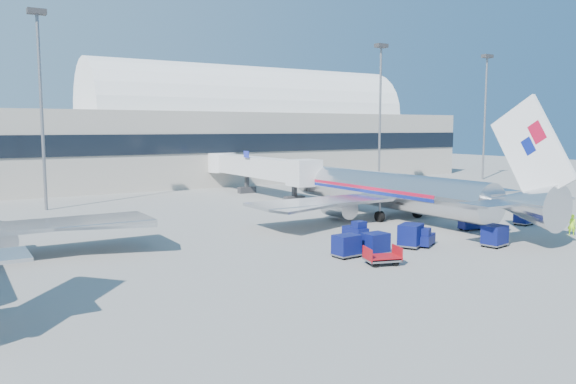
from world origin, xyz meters
TOP-DOWN VIEW (x-y plane):
  - ground at (0.00, 0.00)m, footprint 260.00×260.00m
  - terminal at (-13.60, 55.96)m, footprint 170.00×28.15m
  - airliner_main at (10.00, 4.51)m, footprint 32.00×37.26m
  - jetbridge_near at (7.60, 30.81)m, footprint 4.40×27.50m
  - mast_west at (-20.00, 30.00)m, footprint 2.00×1.20m
  - mast_east at (30.00, 30.00)m, footprint 2.00×1.20m
  - mast_far_east at (55.00, 30.00)m, footprint 2.00×1.20m
  - barrier_near at (18.00, 2.00)m, footprint 3.00×0.55m
  - barrier_mid at (21.30, 2.00)m, footprint 3.00×0.55m
  - barrier_far at (24.60, 2.00)m, footprint 3.00×0.55m
  - tug_lead at (2.73, -7.34)m, footprint 2.65×2.25m
  - tug_right at (11.56, -4.36)m, footprint 2.32×1.44m
  - tug_left at (0.16, -1.82)m, footprint 1.18×2.34m
  - cart_train_a at (1.44, -7.12)m, footprint 2.64×2.44m
  - cart_train_b at (-2.66, -7.70)m, footprint 1.94×1.50m
  - cart_train_c at (-4.96, -7.18)m, footprint 1.99×1.58m
  - cart_solo_near at (7.37, -10.40)m, footprint 2.19×1.82m
  - cart_solo_far at (18.31, -5.17)m, footprint 2.02×1.66m
  - cart_open_red at (-4.19, -10.28)m, footprint 2.71×2.25m
  - ramp_worker at (17.20, -10.77)m, footprint 0.78×0.82m

SIDE VIEW (x-z plane):
  - ground at x=0.00m, z-range 0.00..0.00m
  - cart_open_red at x=-4.19m, z-range 0.14..0.76m
  - barrier_near at x=18.00m, z-range 0.00..0.90m
  - barrier_mid at x=21.30m, z-range 0.00..0.90m
  - barrier_far at x=24.60m, z-range 0.00..0.90m
  - tug_right at x=11.56m, z-range -0.06..1.35m
  - tug_left at x=0.16m, z-range -0.07..1.45m
  - tug_lead at x=2.73m, z-range -0.07..1.48m
  - cart_solo_far at x=18.31m, z-range 0.05..1.66m
  - cart_train_c at x=-4.96m, z-range 0.06..1.73m
  - cart_train_b at x=-2.66m, z-range 0.06..1.73m
  - cart_solo_near at x=7.37m, z-range 0.06..1.79m
  - ramp_worker at x=17.20m, z-range 0.00..1.89m
  - cart_train_a at x=1.44m, z-range 0.06..1.94m
  - airliner_main at x=10.00m, z-range -3.11..8.96m
  - jetbridge_near at x=7.60m, z-range 0.80..7.05m
  - terminal at x=-13.60m, z-range -2.98..18.02m
  - mast_west at x=-20.00m, z-range 3.49..26.09m
  - mast_east at x=30.00m, z-range 3.49..26.09m
  - mast_far_east at x=55.00m, z-range 3.49..26.09m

